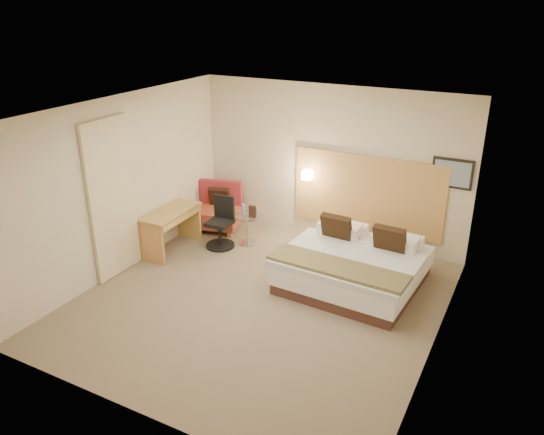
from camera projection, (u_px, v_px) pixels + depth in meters
The scene contains 19 objects.
floor at pixel (260, 302), 7.54m from camera, with size 4.80×5.00×0.02m, color #7B6952.
ceiling at pixel (258, 111), 6.49m from camera, with size 4.80×5.00×0.02m, color silver.
wall_back at pixel (330, 164), 9.06m from camera, with size 4.80×0.02×2.70m, color beige.
wall_front at pixel (129, 303), 4.96m from camera, with size 4.80×0.02×2.70m, color beige.
wall_left at pixel (120, 186), 8.04m from camera, with size 0.02×5.00×2.70m, color beige.
wall_right at pixel (445, 251), 5.98m from camera, with size 0.02×5.00×2.70m, color beige.
headboard_panel at pixel (367, 193), 8.88m from camera, with size 2.60×0.04×1.30m, color #BC8849.
art_frame at pixel (452, 173), 8.12m from camera, with size 0.62×0.03×0.47m, color black.
art_canvas at pixel (452, 174), 8.10m from camera, with size 0.54×0.01×0.39m, color #758DA2.
lamp_arm at pixel (309, 174), 9.22m from camera, with size 0.02×0.02×0.12m, color white.
lamp_shade at pixel (307, 175), 9.17m from camera, with size 0.15×0.15×0.15m, color #F4E3BE.
curtain at pixel (112, 199), 7.87m from camera, with size 0.06×0.90×2.42m, color beige.
bottle_a at pixel (243, 209), 9.08m from camera, with size 0.06×0.06×0.19m, color #78A1B9.
menu_folder at pixel (253, 211), 8.96m from camera, with size 0.13×0.05×0.21m, color #341E15.
bed at pixel (354, 265), 7.89m from camera, with size 2.03×1.99×0.95m.
lounge_chair at pixel (218, 211), 9.81m from camera, with size 0.96×0.89×0.85m.
side_table at pixel (248, 228), 9.16m from camera, with size 0.58×0.58×0.54m.
desk at pixel (171, 219), 8.85m from camera, with size 0.56×1.16×0.72m.
desk_chair at pixel (221, 227), 9.07m from camera, with size 0.52×0.52×0.87m.
Camera 1 is at (3.17, -5.67, 4.01)m, focal length 35.00 mm.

